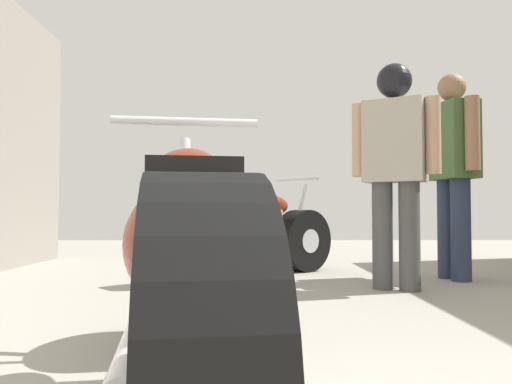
{
  "coord_description": "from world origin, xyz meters",
  "views": [
    {
      "loc": [
        -0.46,
        0.08,
        0.57
      ],
      "look_at": [
        -0.44,
        3.0,
        0.69
      ],
      "focal_mm": 36.36,
      "sensor_mm": 36.0,
      "label": 1
    }
  ],
  "objects": [
    {
      "name": "ground_plane",
      "position": [
        0.0,
        3.11,
        0.0
      ],
      "size": [
        14.93,
        14.93,
        0.0
      ],
      "primitive_type": "plane",
      "color": "#9E998E"
    },
    {
      "name": "motorcycle_maroon_cruiser",
      "position": [
        -0.65,
        1.6,
        0.42
      ],
      "size": [
        0.67,
        2.09,
        0.98
      ],
      "color": "black",
      "rests_on": "ground_plane"
    },
    {
      "name": "motorcycle_black_naked",
      "position": [
        -0.52,
        4.62,
        0.37
      ],
      "size": [
        1.59,
        1.43,
        0.9
      ],
      "color": "black",
      "rests_on": "ground_plane"
    },
    {
      "name": "mechanic_in_blue",
      "position": [
        1.24,
        4.47,
        0.99
      ],
      "size": [
        0.33,
        0.71,
        1.76
      ],
      "color": "#2D3851",
      "rests_on": "ground_plane"
    },
    {
      "name": "mechanic_with_helmet",
      "position": [
        0.59,
        3.9,
        1.0
      ],
      "size": [
        0.62,
        0.42,
        1.68
      ],
      "color": "#4C4C4C",
      "rests_on": "ground_plane"
    }
  ]
}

